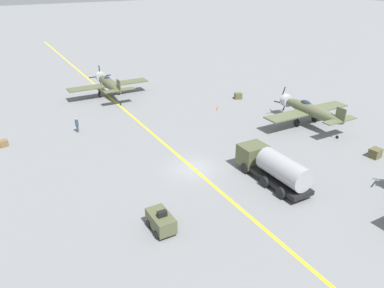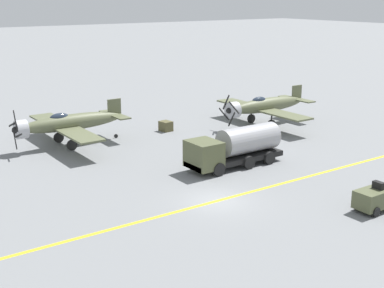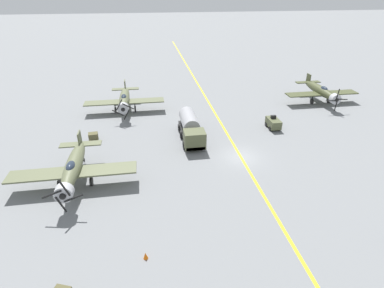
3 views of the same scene
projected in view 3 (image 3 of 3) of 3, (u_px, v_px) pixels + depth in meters
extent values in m
plane|color=slate|center=(241.00, 157.00, 34.56)|extent=(400.00, 400.00, 0.00)
cube|color=yellow|center=(241.00, 157.00, 34.56)|extent=(0.30, 160.00, 0.01)
ellipsoid|color=#464B2C|center=(320.00, 90.00, 49.83)|extent=(1.50, 9.50, 1.42)
cylinder|color=#B7B7BC|center=(335.00, 99.00, 45.96)|extent=(1.58, 0.90, 1.58)
ellipsoid|color=#232D3D|center=(324.00, 89.00, 48.57)|extent=(0.80, 1.70, 0.76)
cube|color=#464B2C|center=(322.00, 93.00, 49.33)|extent=(12.00, 2.10, 0.16)
cube|color=#464B2C|center=(308.00, 82.00, 53.32)|extent=(4.40, 1.10, 0.12)
cube|color=#464B2C|center=(309.00, 79.00, 53.02)|extent=(0.14, 1.30, 1.60)
sphere|color=black|center=(337.00, 100.00, 45.52)|extent=(0.56, 0.56, 0.56)
cube|color=black|center=(336.00, 105.00, 45.94)|extent=(0.26, 0.06, 1.76)
cube|color=black|center=(332.00, 101.00, 45.43)|extent=(1.76, 0.06, 0.26)
cube|color=black|center=(338.00, 95.00, 45.10)|extent=(0.26, 0.06, 1.76)
cube|color=black|center=(342.00, 99.00, 45.61)|extent=(1.76, 0.06, 0.26)
cylinder|color=black|center=(329.00, 97.00, 49.83)|extent=(0.14, 0.14, 1.26)
cylinder|color=black|center=(329.00, 100.00, 50.13)|extent=(0.22, 0.90, 0.90)
cylinder|color=black|center=(313.00, 98.00, 49.42)|extent=(0.14, 0.14, 1.26)
cylinder|color=black|center=(312.00, 101.00, 49.72)|extent=(0.22, 0.90, 0.90)
cylinder|color=black|center=(306.00, 93.00, 54.33)|extent=(0.12, 0.36, 0.36)
ellipsoid|color=#5D6243|center=(74.00, 165.00, 29.17)|extent=(1.50, 9.50, 1.42)
cylinder|color=#B7B7BC|center=(64.00, 193.00, 25.30)|extent=(1.58, 0.90, 1.58)
ellipsoid|color=#232D3D|center=(71.00, 166.00, 27.91)|extent=(0.80, 1.70, 0.76)
cube|color=#5D6243|center=(73.00, 172.00, 28.67)|extent=(12.00, 2.10, 0.16)
cube|color=#5D6243|center=(81.00, 144.00, 32.66)|extent=(4.40, 1.10, 0.12)
cube|color=#5D6243|center=(80.00, 139.00, 32.36)|extent=(0.14, 1.30, 1.60)
sphere|color=black|center=(63.00, 196.00, 24.86)|extent=(0.56, 0.56, 0.56)
cube|color=black|center=(61.00, 205.00, 25.21)|extent=(0.71, 0.06, 1.70)
cube|color=black|center=(51.00, 195.00, 24.61)|extent=(1.70, 0.06, 0.71)
cube|color=black|center=(64.00, 188.00, 24.51)|extent=(0.71, 0.06, 1.70)
cube|color=black|center=(74.00, 198.00, 25.11)|extent=(1.70, 0.06, 0.71)
cylinder|color=black|center=(90.00, 176.00, 29.17)|extent=(0.14, 0.14, 1.26)
cylinder|color=black|center=(91.00, 182.00, 29.47)|extent=(0.22, 0.90, 0.90)
cylinder|color=black|center=(58.00, 179.00, 28.76)|extent=(0.14, 0.14, 1.26)
cylinder|color=black|center=(59.00, 184.00, 29.06)|extent=(0.22, 0.90, 0.90)
cylinder|color=black|center=(84.00, 160.00, 33.67)|extent=(0.12, 0.36, 0.36)
ellipsoid|color=#5D6243|center=(125.00, 98.00, 46.35)|extent=(1.50, 9.50, 1.42)
cylinder|color=#B7B7BC|center=(123.00, 108.00, 42.48)|extent=(1.57, 0.90, 1.58)
ellipsoid|color=#232D3D|center=(124.00, 97.00, 45.09)|extent=(0.80, 1.70, 0.76)
cube|color=#5D6243|center=(125.00, 102.00, 45.85)|extent=(12.00, 2.10, 0.16)
cube|color=#5D6243|center=(125.00, 89.00, 49.84)|extent=(4.40, 1.10, 0.12)
cube|color=#5D6243|center=(125.00, 85.00, 49.54)|extent=(0.14, 1.30, 1.60)
sphere|color=black|center=(123.00, 110.00, 42.04)|extent=(0.56, 0.56, 0.56)
cube|color=black|center=(128.00, 106.00, 41.93)|extent=(1.58, 0.06, 1.01)
cube|color=black|center=(127.00, 114.00, 42.46)|extent=(1.01, 0.06, 1.58)
cube|color=black|center=(118.00, 113.00, 42.15)|extent=(1.58, 0.06, 1.01)
cube|color=black|center=(119.00, 105.00, 41.62)|extent=(1.01, 0.06, 1.58)
cylinder|color=black|center=(135.00, 105.00, 46.35)|extent=(0.14, 0.14, 1.26)
cylinder|color=black|center=(135.00, 109.00, 46.65)|extent=(0.22, 0.90, 0.90)
cylinder|color=black|center=(115.00, 106.00, 45.94)|extent=(0.14, 0.14, 1.26)
cylinder|color=black|center=(116.00, 110.00, 46.24)|extent=(0.22, 0.90, 0.90)
cylinder|color=black|center=(127.00, 100.00, 50.85)|extent=(0.12, 0.36, 0.36)
cube|color=black|center=(191.00, 134.00, 38.40)|extent=(2.25, 8.00, 0.40)
cube|color=#515638|center=(194.00, 139.00, 35.44)|extent=(2.50, 2.08, 2.00)
cylinder|color=#9E9EA3|center=(189.00, 121.00, 38.93)|extent=(2.10, 4.96, 2.10)
cylinder|color=black|center=(203.00, 143.00, 36.46)|extent=(0.30, 1.00, 1.00)
cylinder|color=black|center=(184.00, 145.00, 36.14)|extent=(0.30, 1.00, 1.00)
cylinder|color=black|center=(199.00, 133.00, 38.97)|extent=(0.30, 1.00, 1.00)
cylinder|color=black|center=(181.00, 134.00, 38.64)|extent=(0.30, 1.00, 1.00)
cylinder|color=black|center=(197.00, 126.00, 40.78)|extent=(0.30, 1.00, 1.00)
cylinder|color=black|center=(179.00, 128.00, 40.46)|extent=(0.30, 1.00, 1.00)
cube|color=#515638|center=(273.00, 123.00, 41.09)|extent=(1.40, 2.60, 1.10)
cube|color=black|center=(273.00, 117.00, 40.95)|extent=(0.70, 0.36, 0.44)
cylinder|color=black|center=(280.00, 128.00, 40.79)|extent=(0.20, 0.60, 0.60)
cylinder|color=black|center=(270.00, 129.00, 40.61)|extent=(0.20, 0.60, 0.60)
cylinder|color=black|center=(276.00, 124.00, 42.04)|extent=(0.20, 0.60, 0.60)
cylinder|color=black|center=(266.00, 124.00, 41.85)|extent=(0.20, 0.60, 0.60)
cube|color=brown|center=(93.00, 137.00, 38.08)|extent=(1.26, 1.09, 0.96)
cone|color=orange|center=(146.00, 256.00, 21.65)|extent=(0.36, 0.36, 0.55)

